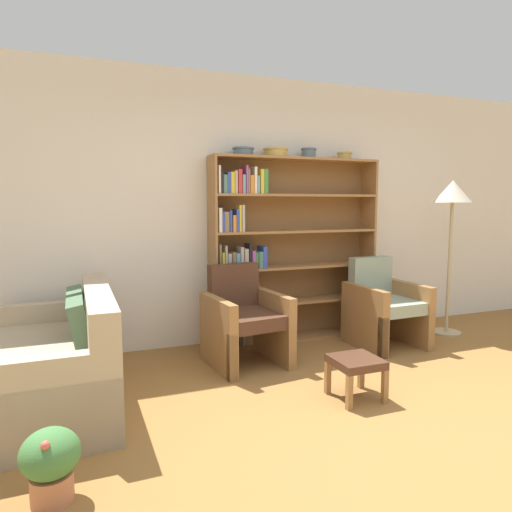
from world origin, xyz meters
TOP-DOWN VIEW (x-y plane):
  - ground_plane at (0.00, 0.00)m, footprint 24.00×24.00m
  - wall_back at (0.00, 2.42)m, footprint 12.00×0.06m
  - bookshelf at (0.11, 2.25)m, footprint 1.83×0.30m
  - bowl_sage at (-0.29, 2.23)m, footprint 0.22×0.22m
  - bowl_stoneware at (0.06, 2.23)m, footprint 0.26×0.26m
  - bowl_terracotta at (0.44, 2.23)m, footprint 0.17×0.17m
  - bowl_slate at (0.87, 2.23)m, footprint 0.17×0.17m
  - couch at (-2.01, 1.37)m, footprint 0.86×1.65m
  - armchair_leather at (-0.47, 1.70)m, footprint 0.71×0.75m
  - armchair_cushioned at (1.05, 1.70)m, footprint 0.67×0.71m
  - floor_lamp at (1.98, 1.79)m, footprint 0.40×0.40m
  - footstool at (0.05, 0.68)m, footprint 0.34×0.34m
  - potted_plant at (-2.01, 0.19)m, footprint 0.28×0.28m

SIDE VIEW (x-z plane):
  - ground_plane at x=0.00m, z-range 0.00..0.00m
  - potted_plant at x=-2.01m, z-range 0.02..0.40m
  - footstool at x=0.05m, z-range 0.10..0.41m
  - couch at x=-2.01m, z-range -0.12..0.72m
  - armchair_leather at x=-0.47m, z-range -0.04..0.85m
  - armchair_cushioned at x=1.05m, z-range -0.04..0.85m
  - bookshelf at x=0.11m, z-range 0.00..1.92m
  - wall_back at x=0.00m, z-range 0.00..2.75m
  - floor_lamp at x=1.98m, z-range 0.62..2.32m
  - bowl_slate at x=0.87m, z-range 1.93..2.01m
  - bowl_sage at x=-0.29m, z-range 1.93..2.01m
  - bowl_stoneware at x=0.06m, z-range 1.93..2.02m
  - bowl_terracotta at x=0.44m, z-range 1.93..2.03m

